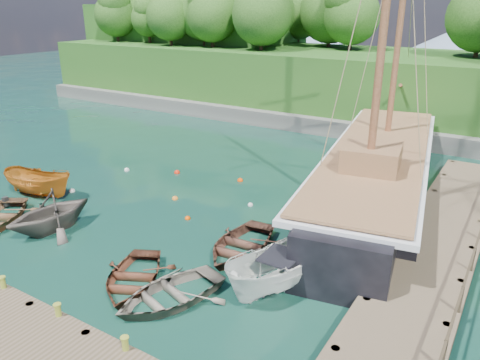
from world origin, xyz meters
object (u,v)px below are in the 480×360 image
object	(u,v)px
rowboat_2	(133,284)
motorboat_orange	(41,196)
rowboat_4	(240,251)
cabin_boat_white	(279,289)
schooner	(376,176)
rowboat_1	(52,230)
rowboat_3	(170,301)

from	to	relation	value
rowboat_2	motorboat_orange	distance (m)	11.33
rowboat_4	cabin_boat_white	size ratio (longest dim) A/B	0.87
cabin_boat_white	schooner	xyz separation A→B (m)	(0.26, 11.05, 1.16)
schooner	rowboat_1	bearing A→B (deg)	-142.83
rowboat_1	schooner	distance (m)	17.11
rowboat_2	rowboat_3	world-z (taller)	rowboat_3
rowboat_1	rowboat_2	size ratio (longest dim) A/B	1.02
motorboat_orange	rowboat_3	bearing A→B (deg)	-116.18
rowboat_2	cabin_boat_white	xyz separation A→B (m)	(4.95, 2.68, 0.00)
rowboat_4	schooner	world-z (taller)	schooner
rowboat_2	rowboat_4	world-z (taller)	rowboat_4
motorboat_orange	cabin_boat_white	size ratio (longest dim) A/B	0.88
rowboat_1	schooner	xyz separation A→B (m)	(11.72, 12.41, 1.16)
cabin_boat_white	rowboat_4	bearing A→B (deg)	165.39
motorboat_orange	rowboat_1	bearing A→B (deg)	-129.45
rowboat_3	rowboat_4	distance (m)	4.44
rowboat_1	rowboat_4	xyz separation A→B (m)	(8.68, 3.02, 0.00)
cabin_boat_white	schooner	world-z (taller)	schooner
rowboat_3	cabin_boat_white	world-z (taller)	cabin_boat_white
rowboat_1	motorboat_orange	distance (m)	4.83
cabin_boat_white	motorboat_orange	bearing A→B (deg)	-167.61
rowboat_4	cabin_boat_white	bearing A→B (deg)	-34.53
rowboat_4	rowboat_2	bearing A→B (deg)	-120.12
rowboat_4	cabin_boat_white	world-z (taller)	cabin_boat_white
rowboat_3	motorboat_orange	distance (m)	13.17
rowboat_2	rowboat_3	xyz separation A→B (m)	(1.91, -0.09, 0.00)
motorboat_orange	cabin_boat_white	bearing A→B (deg)	-103.15
rowboat_3	motorboat_orange	world-z (taller)	motorboat_orange
rowboat_1	motorboat_orange	size ratio (longest dim) A/B	0.91
motorboat_orange	rowboat_2	bearing A→B (deg)	-118.59
rowboat_3	cabin_boat_white	bearing A→B (deg)	60.35
rowboat_1	rowboat_4	bearing A→B (deg)	27.03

